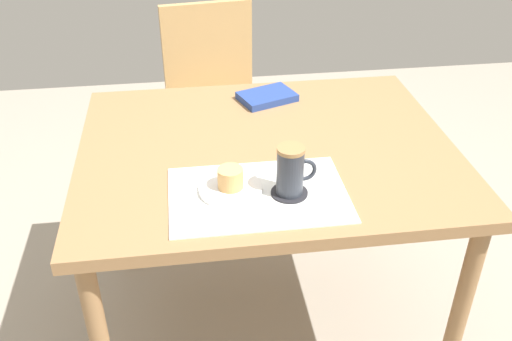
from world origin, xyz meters
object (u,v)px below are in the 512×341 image
(dining_table, at_px, (267,168))
(pastry_plate, at_px, (231,189))
(wooden_chair, at_px, (215,104))
(pastry, at_px, (230,178))
(small_book, at_px, (267,97))
(coffee_mug, at_px, (291,170))

(dining_table, bearing_deg, pastry_plate, -120.23)
(wooden_chair, bearing_deg, pastry, 81.02)
(small_book, bearing_deg, coffee_mug, -113.11)
(dining_table, height_order, wooden_chair, wooden_chair)
(pastry_plate, bearing_deg, coffee_mug, -12.60)
(wooden_chair, height_order, coffee_mug, wooden_chair)
(coffee_mug, distance_m, small_book, 0.56)
(wooden_chair, relative_size, pastry_plate, 5.45)
(wooden_chair, height_order, pastry_plate, wooden_chair)
(dining_table, height_order, small_book, small_book)
(dining_table, distance_m, small_book, 0.32)
(wooden_chair, height_order, pastry, wooden_chair)
(pastry, height_order, coffee_mug, coffee_mug)
(wooden_chair, height_order, small_book, wooden_chair)
(coffee_mug, bearing_deg, dining_table, 94.57)
(dining_table, relative_size, pastry, 16.54)
(pastry, relative_size, coffee_mug, 0.50)
(small_book, bearing_deg, wooden_chair, 86.60)
(dining_table, height_order, coffee_mug, coffee_mug)
(dining_table, relative_size, coffee_mug, 8.32)
(coffee_mug, bearing_deg, small_book, 87.31)
(pastry_plate, bearing_deg, dining_table, 59.77)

